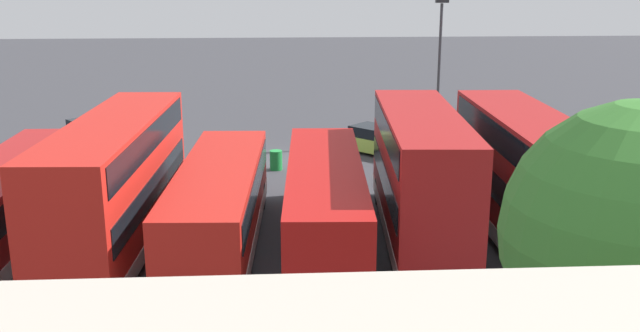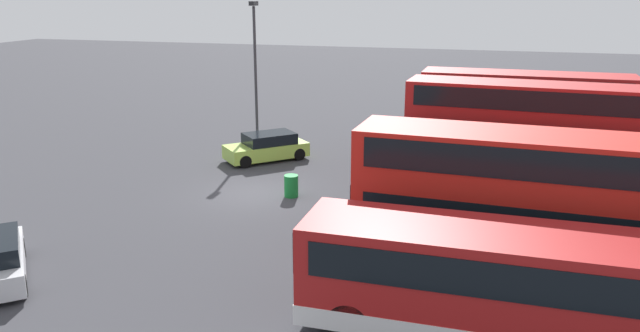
{
  "view_description": "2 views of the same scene",
  "coord_description": "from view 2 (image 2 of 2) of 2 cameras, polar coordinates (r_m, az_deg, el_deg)",
  "views": [
    {
      "loc": [
        -0.21,
        34.86,
        9.31
      ],
      "look_at": [
        -1.98,
        5.17,
        1.11
      ],
      "focal_mm": 39.65,
      "sensor_mm": 36.0,
      "label": 1
    },
    {
      "loc": [
        23.59,
        9.74,
        8.59
      ],
      "look_at": [
        -1.03,
        2.67,
        1.17
      ],
      "focal_mm": 34.38,
      "sensor_mm": 36.0,
      "label": 2
    }
  ],
  "objects": [
    {
      "name": "waste_bin_yellow",
      "position": [
        26.27,
        -2.7,
        -1.87
      ],
      "size": [
        0.6,
        0.6,
        0.95
      ],
      "primitive_type": "cylinder",
      "color": "#197F33",
      "rests_on": "ground"
    },
    {
      "name": "car_hatchback_silver",
      "position": [
        31.89,
        -4.95,
        1.76
      ],
      "size": [
        4.22,
        4.26,
        1.43
      ],
      "color": "#A5D14C",
      "rests_on": "ground"
    },
    {
      "name": "bus_double_decker_second",
      "position": [
        29.48,
        18.13,
        3.31
      ],
      "size": [
        3.22,
        10.46,
        4.55
      ],
      "color": "#A51919",
      "rests_on": "ground"
    },
    {
      "name": "bus_double_decker_near_end",
      "position": [
        33.05,
        18.42,
        4.6
      ],
      "size": [
        2.82,
        10.42,
        4.55
      ],
      "color": "#A51919",
      "rests_on": "ground"
    },
    {
      "name": "bus_single_deck_third",
      "position": [
        26.37,
        19.48,
        -0.12
      ],
      "size": [
        3.15,
        11.73,
        2.95
      ],
      "color": "#B71411",
      "rests_on": "ground"
    },
    {
      "name": "bus_single_deck_fourth",
      "position": [
        22.89,
        20.08,
        -2.6
      ],
      "size": [
        3.1,
        11.28,
        2.95
      ],
      "color": "red",
      "rests_on": "ground"
    },
    {
      "name": "ground_plane",
      "position": [
        26.93,
        -6.08,
        -2.55
      ],
      "size": [
        140.0,
        140.0,
        0.0
      ],
      "primitive_type": "plane",
      "color": "#38383D"
    },
    {
      "name": "bus_double_decker_fifth",
      "position": [
        19.36,
        20.56,
        -3.41
      ],
      "size": [
        3.13,
        11.69,
        4.55
      ],
      "color": "red",
      "rests_on": "ground"
    },
    {
      "name": "lamp_post_tall",
      "position": [
        35.44,
        -6.05,
        9.68
      ],
      "size": [
        0.7,
        0.3,
        7.95
      ],
      "color": "#38383D",
      "rests_on": "ground"
    },
    {
      "name": "bus_single_deck_sixth",
      "position": [
        16.06,
        19.9,
        -10.6
      ],
      "size": [
        2.7,
        11.95,
        2.95
      ],
      "color": "#A51919",
      "rests_on": "ground"
    }
  ]
}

